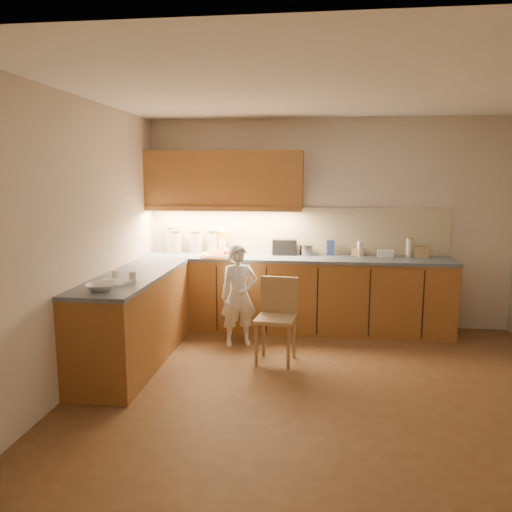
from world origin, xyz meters
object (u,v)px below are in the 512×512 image
object	(u,v)px
child	(239,295)
oil_jug	(223,241)
toaster	(285,247)
pizza_on_board	(222,255)
wooden_chair	(277,313)

from	to	relation	value
child	oil_jug	world-z (taller)	oil_jug
oil_jug	toaster	size ratio (longest dim) A/B	1.08
pizza_on_board	wooden_chair	distance (m)	1.29
wooden_chair	toaster	distance (m)	1.30
pizza_on_board	oil_jug	world-z (taller)	oil_jug
wooden_chair	toaster	bearing A→B (deg)	97.41
oil_jug	toaster	xyz separation A→B (m)	(0.79, -0.02, -0.06)
wooden_chair	child	bearing A→B (deg)	145.73
toaster	wooden_chair	bearing A→B (deg)	-92.17
toaster	pizza_on_board	bearing A→B (deg)	-163.63
oil_jug	pizza_on_board	bearing A→B (deg)	-81.45
pizza_on_board	toaster	distance (m)	0.79
pizza_on_board	toaster	size ratio (longest dim) A/B	1.75
pizza_on_board	oil_jug	xyz separation A→B (m)	(-0.04, 0.28, 0.13)
pizza_on_board	oil_jug	distance (m)	0.31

